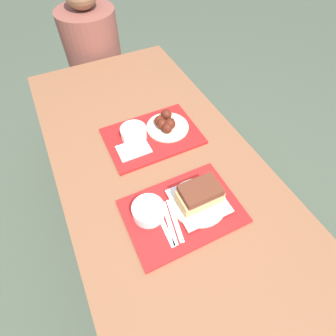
{
  "coord_description": "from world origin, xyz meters",
  "views": [
    {
      "loc": [
        -0.26,
        -0.58,
        1.63
      ],
      "look_at": [
        0.01,
        -0.01,
        0.81
      ],
      "focal_mm": 28.0,
      "sensor_mm": 36.0,
      "label": 1
    }
  ],
  "objects_px": {
    "brisket_sandwich_plate": "(199,197)",
    "wings_plate_far": "(166,124)",
    "bowl_coleslaw_far": "(134,132)",
    "tray_far": "(153,136)",
    "tray_near": "(182,211)",
    "bowl_coleslaw_near": "(148,210)",
    "person_seated_across": "(92,45)"
  },
  "relations": [
    {
      "from": "bowl_coleslaw_far",
      "to": "tray_far",
      "type": "bearing_deg",
      "value": -17.96
    },
    {
      "from": "tray_far",
      "to": "person_seated_across",
      "type": "distance_m",
      "value": 0.95
    },
    {
      "from": "brisket_sandwich_plate",
      "to": "bowl_coleslaw_far",
      "type": "bearing_deg",
      "value": 102.14
    },
    {
      "from": "brisket_sandwich_plate",
      "to": "wings_plate_far",
      "type": "height_order",
      "value": "brisket_sandwich_plate"
    },
    {
      "from": "tray_near",
      "to": "tray_far",
      "type": "xyz_separation_m",
      "value": [
        0.06,
        0.4,
        0.0
      ]
    },
    {
      "from": "tray_far",
      "to": "person_seated_across",
      "type": "height_order",
      "value": "person_seated_across"
    },
    {
      "from": "bowl_coleslaw_near",
      "to": "bowl_coleslaw_far",
      "type": "xyz_separation_m",
      "value": [
        0.09,
        0.38,
        0.0
      ]
    },
    {
      "from": "person_seated_across",
      "to": "tray_far",
      "type": "bearing_deg",
      "value": -89.14
    },
    {
      "from": "brisket_sandwich_plate",
      "to": "bowl_coleslaw_far",
      "type": "height_order",
      "value": "brisket_sandwich_plate"
    },
    {
      "from": "wings_plate_far",
      "to": "bowl_coleslaw_far",
      "type": "bearing_deg",
      "value": 177.38
    },
    {
      "from": "tray_near",
      "to": "tray_far",
      "type": "relative_size",
      "value": 1.0
    },
    {
      "from": "bowl_coleslaw_near",
      "to": "bowl_coleslaw_far",
      "type": "relative_size",
      "value": 1.0
    },
    {
      "from": "tray_far",
      "to": "wings_plate_far",
      "type": "xyz_separation_m",
      "value": [
        0.08,
        0.02,
        0.03
      ]
    },
    {
      "from": "tray_near",
      "to": "bowl_coleslaw_far",
      "type": "bearing_deg",
      "value": 93.01
    },
    {
      "from": "bowl_coleslaw_near",
      "to": "tray_near",
      "type": "bearing_deg",
      "value": -18.65
    },
    {
      "from": "bowl_coleslaw_near",
      "to": "person_seated_across",
      "type": "bearing_deg",
      "value": 83.13
    },
    {
      "from": "bowl_coleslaw_near",
      "to": "person_seated_across",
      "type": "distance_m",
      "value": 1.32
    },
    {
      "from": "bowl_coleslaw_far",
      "to": "wings_plate_far",
      "type": "xyz_separation_m",
      "value": [
        0.16,
        -0.01,
        -0.01
      ]
    },
    {
      "from": "tray_far",
      "to": "brisket_sandwich_plate",
      "type": "distance_m",
      "value": 0.4
    },
    {
      "from": "wings_plate_far",
      "to": "person_seated_across",
      "type": "height_order",
      "value": "person_seated_across"
    },
    {
      "from": "tray_near",
      "to": "brisket_sandwich_plate",
      "type": "height_order",
      "value": "brisket_sandwich_plate"
    },
    {
      "from": "tray_near",
      "to": "bowl_coleslaw_near",
      "type": "bearing_deg",
      "value": 161.35
    },
    {
      "from": "wings_plate_far",
      "to": "person_seated_across",
      "type": "relative_size",
      "value": 0.28
    },
    {
      "from": "brisket_sandwich_plate",
      "to": "wings_plate_far",
      "type": "relative_size",
      "value": 1.07
    },
    {
      "from": "wings_plate_far",
      "to": "person_seated_across",
      "type": "bearing_deg",
      "value": 95.66
    },
    {
      "from": "bowl_coleslaw_far",
      "to": "tray_near",
      "type": "bearing_deg",
      "value": -86.99
    },
    {
      "from": "person_seated_across",
      "to": "tray_near",
      "type": "bearing_deg",
      "value": -91.76
    },
    {
      "from": "tray_near",
      "to": "bowl_coleslaw_near",
      "type": "relative_size",
      "value": 3.62
    },
    {
      "from": "person_seated_across",
      "to": "brisket_sandwich_plate",
      "type": "bearing_deg",
      "value": -88.87
    },
    {
      "from": "tray_near",
      "to": "tray_far",
      "type": "height_order",
      "value": "same"
    },
    {
      "from": "tray_far",
      "to": "bowl_coleslaw_near",
      "type": "distance_m",
      "value": 0.4
    },
    {
      "from": "tray_near",
      "to": "bowl_coleslaw_far",
      "type": "distance_m",
      "value": 0.42
    }
  ]
}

